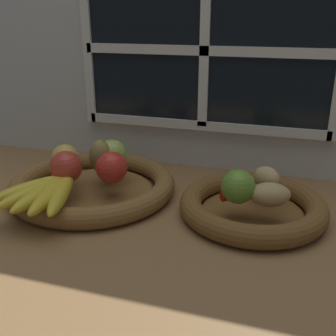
{
  "coord_description": "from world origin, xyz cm",
  "views": [
    {
      "loc": [
        22.35,
        -74.19,
        39.73
      ],
      "look_at": [
        -1.95,
        3.55,
        8.56
      ],
      "focal_mm": 43.48,
      "sensor_mm": 36.0,
      "label": 1
    }
  ],
  "objects_px": {
    "apple_golden_left": "(65,158)",
    "chili_pepper": "(245,194)",
    "apple_green_back": "(112,155)",
    "banana_bunch_front": "(45,191)",
    "potato_small": "(270,194)",
    "fruit_bowl_left": "(93,185)",
    "apple_red_front": "(66,167)",
    "lime_near": "(238,187)",
    "apple_red_right": "(112,167)",
    "fruit_bowl_right": "(252,206)",
    "pear_brown": "(101,156)",
    "potato_back": "(267,178)"
  },
  "relations": [
    {
      "from": "pear_brown",
      "to": "lime_near",
      "type": "xyz_separation_m",
      "value": [
        0.33,
        -0.07,
        -0.01
      ]
    },
    {
      "from": "chili_pepper",
      "to": "fruit_bowl_left",
      "type": "bearing_deg",
      "value": 144.12
    },
    {
      "from": "apple_red_front",
      "to": "apple_golden_left",
      "type": "relative_size",
      "value": 1.1
    },
    {
      "from": "apple_golden_left",
      "to": "apple_green_back",
      "type": "relative_size",
      "value": 0.9
    },
    {
      "from": "fruit_bowl_right",
      "to": "pear_brown",
      "type": "bearing_deg",
      "value": 175.65
    },
    {
      "from": "potato_small",
      "to": "lime_near",
      "type": "xyz_separation_m",
      "value": [
        -0.06,
        -0.01,
        0.01
      ]
    },
    {
      "from": "lime_near",
      "to": "fruit_bowl_left",
      "type": "bearing_deg",
      "value": 173.19
    },
    {
      "from": "fruit_bowl_right",
      "to": "banana_bunch_front",
      "type": "height_order",
      "value": "banana_bunch_front"
    },
    {
      "from": "potato_small",
      "to": "fruit_bowl_left",
      "type": "bearing_deg",
      "value": 175.22
    },
    {
      "from": "banana_bunch_front",
      "to": "lime_near",
      "type": "distance_m",
      "value": 0.39
    },
    {
      "from": "potato_small",
      "to": "lime_near",
      "type": "height_order",
      "value": "lime_near"
    },
    {
      "from": "pear_brown",
      "to": "potato_back",
      "type": "bearing_deg",
      "value": 2.89
    },
    {
      "from": "apple_green_back",
      "to": "pear_brown",
      "type": "bearing_deg",
      "value": -120.74
    },
    {
      "from": "fruit_bowl_left",
      "to": "pear_brown",
      "type": "relative_size",
      "value": 4.81
    },
    {
      "from": "apple_red_right",
      "to": "potato_small",
      "type": "xyz_separation_m",
      "value": [
        0.34,
        -0.01,
        -0.01
      ]
    },
    {
      "from": "pear_brown",
      "to": "apple_golden_left",
      "type": "bearing_deg",
      "value": -167.03
    },
    {
      "from": "fruit_bowl_left",
      "to": "apple_green_back",
      "type": "height_order",
      "value": "apple_green_back"
    },
    {
      "from": "apple_green_back",
      "to": "banana_bunch_front",
      "type": "distance_m",
      "value": 0.2
    },
    {
      "from": "fruit_bowl_left",
      "to": "fruit_bowl_right",
      "type": "distance_m",
      "value": 0.37
    },
    {
      "from": "fruit_bowl_right",
      "to": "apple_green_back",
      "type": "xyz_separation_m",
      "value": [
        -0.34,
        0.05,
        0.06
      ]
    },
    {
      "from": "chili_pepper",
      "to": "apple_red_right",
      "type": "bearing_deg",
      "value": 147.71
    },
    {
      "from": "potato_small",
      "to": "apple_green_back",
      "type": "bearing_deg",
      "value": 166.84
    },
    {
      "from": "apple_golden_left",
      "to": "lime_near",
      "type": "bearing_deg",
      "value": -6.74
    },
    {
      "from": "apple_red_right",
      "to": "pear_brown",
      "type": "relative_size",
      "value": 0.89
    },
    {
      "from": "apple_red_right",
      "to": "chili_pepper",
      "type": "bearing_deg",
      "value": 0.33
    },
    {
      "from": "apple_red_front",
      "to": "potato_back",
      "type": "xyz_separation_m",
      "value": [
        0.42,
        0.1,
        -0.01
      ]
    },
    {
      "from": "apple_red_front",
      "to": "potato_small",
      "type": "xyz_separation_m",
      "value": [
        0.44,
        0.02,
        -0.01
      ]
    },
    {
      "from": "apple_red_right",
      "to": "pear_brown",
      "type": "height_order",
      "value": "pear_brown"
    },
    {
      "from": "apple_red_right",
      "to": "chili_pepper",
      "type": "xyz_separation_m",
      "value": [
        0.29,
        0.0,
        -0.02
      ]
    },
    {
      "from": "apple_red_front",
      "to": "potato_small",
      "type": "distance_m",
      "value": 0.44
    },
    {
      "from": "fruit_bowl_left",
      "to": "apple_green_back",
      "type": "distance_m",
      "value": 0.09
    },
    {
      "from": "fruit_bowl_right",
      "to": "pear_brown",
      "type": "relative_size",
      "value": 3.83
    },
    {
      "from": "fruit_bowl_right",
      "to": "apple_golden_left",
      "type": "bearing_deg",
      "value": 178.96
    },
    {
      "from": "potato_small",
      "to": "chili_pepper",
      "type": "distance_m",
      "value": 0.05
    },
    {
      "from": "potato_back",
      "to": "potato_small",
      "type": "relative_size",
      "value": 0.8
    },
    {
      "from": "pear_brown",
      "to": "potato_back",
      "type": "distance_m",
      "value": 0.38
    },
    {
      "from": "potato_back",
      "to": "fruit_bowl_left",
      "type": "bearing_deg",
      "value": -173.23
    },
    {
      "from": "pear_brown",
      "to": "apple_green_back",
      "type": "bearing_deg",
      "value": 59.26
    },
    {
      "from": "apple_golden_left",
      "to": "pear_brown",
      "type": "bearing_deg",
      "value": 12.97
    },
    {
      "from": "apple_red_front",
      "to": "lime_near",
      "type": "xyz_separation_m",
      "value": [
        0.37,
        0.01,
        -0.0
      ]
    },
    {
      "from": "apple_golden_left",
      "to": "chili_pepper",
      "type": "distance_m",
      "value": 0.43
    },
    {
      "from": "apple_golden_left",
      "to": "potato_back",
      "type": "relative_size",
      "value": 1.02
    },
    {
      "from": "fruit_bowl_left",
      "to": "lime_near",
      "type": "xyz_separation_m",
      "value": [
        0.34,
        -0.04,
        0.06
      ]
    },
    {
      "from": "banana_bunch_front",
      "to": "apple_red_front",
      "type": "bearing_deg",
      "value": 91.62
    },
    {
      "from": "apple_golden_left",
      "to": "chili_pepper",
      "type": "relative_size",
      "value": 0.65
    },
    {
      "from": "apple_red_right",
      "to": "potato_small",
      "type": "bearing_deg",
      "value": -1.99
    },
    {
      "from": "apple_red_right",
      "to": "pear_brown",
      "type": "bearing_deg",
      "value": 135.73
    },
    {
      "from": "apple_red_front",
      "to": "banana_bunch_front",
      "type": "height_order",
      "value": "apple_red_front"
    },
    {
      "from": "apple_red_front",
      "to": "chili_pepper",
      "type": "height_order",
      "value": "apple_red_front"
    },
    {
      "from": "fruit_bowl_right",
      "to": "banana_bunch_front",
      "type": "distance_m",
      "value": 0.42
    }
  ]
}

